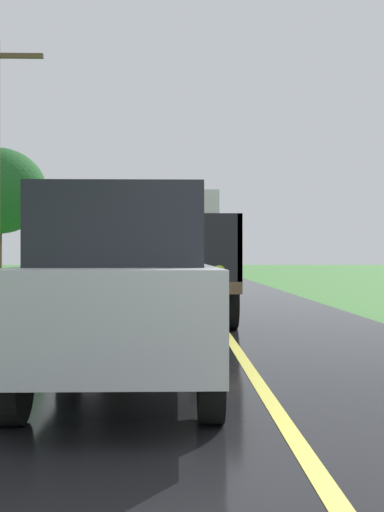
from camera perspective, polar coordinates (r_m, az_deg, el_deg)
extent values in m
plane|color=#47843D|center=(3.88, 12.07, -20.98)|extent=(200.00, 200.00, 0.00)
cube|color=black|center=(3.87, 12.07, -20.42)|extent=(6.40, 120.00, 0.08)
cube|color=#E0D64C|center=(3.85, 12.07, -19.82)|extent=(0.14, 108.00, 0.01)
cube|color=#2D2D30|center=(12.90, -1.84, -3.19)|extent=(0.90, 5.51, 0.24)
cube|color=brown|center=(12.89, -1.84, -2.30)|extent=(2.30, 5.80, 0.20)
cube|color=silver|center=(14.84, -1.79, 2.05)|extent=(2.10, 1.90, 1.90)
cube|color=black|center=(15.81, -1.77, 3.13)|extent=(1.78, 0.02, 0.76)
cube|color=#232328|center=(11.96, -7.20, 0.64)|extent=(0.08, 3.85, 1.10)
cube|color=#232328|center=(11.95, 3.46, 0.64)|extent=(0.08, 3.85, 1.10)
cube|color=#232328|center=(10.02, -1.95, 0.78)|extent=(2.30, 0.08, 1.10)
cube|color=#232328|center=(13.79, -1.82, 0.55)|extent=(2.30, 0.08, 1.10)
cylinder|color=black|center=(14.74, -5.89, -3.18)|extent=(0.28, 1.00, 1.00)
cylinder|color=black|center=(14.73, 2.30, -3.18)|extent=(0.28, 1.00, 1.00)
cylinder|color=black|center=(11.37, -7.21, -4.11)|extent=(0.28, 1.00, 1.00)
cylinder|color=black|center=(11.35, 3.42, -4.12)|extent=(0.28, 1.00, 1.00)
ellipsoid|color=#96C322|center=(12.04, -3.28, 1.79)|extent=(0.55, 0.64, 0.39)
ellipsoid|color=#A8BA2D|center=(13.26, 0.31, 0.50)|extent=(0.53, 0.50, 0.47)
ellipsoid|color=#A2CB1C|center=(10.98, -3.24, -1.10)|extent=(0.48, 0.52, 0.47)
ellipsoid|color=#A0BE26|center=(12.91, 0.30, -0.92)|extent=(0.48, 0.50, 0.39)
ellipsoid|color=#96C729|center=(12.41, -3.65, -1.13)|extent=(0.55, 0.57, 0.45)
ellipsoid|color=#A7CB21|center=(12.71, -2.59, 1.82)|extent=(0.42, 0.40, 0.52)
ellipsoid|color=#A0B832|center=(10.72, -5.73, 0.48)|extent=(0.56, 0.68, 0.47)
ellipsoid|color=#A4CD24|center=(10.32, 2.38, -1.25)|extent=(0.55, 0.68, 0.46)
ellipsoid|color=#A9BF1F|center=(10.35, -3.27, 2.43)|extent=(0.52, 0.47, 0.40)
ellipsoid|color=#AABD34|center=(10.81, -4.58, 0.38)|extent=(0.59, 0.58, 0.42)
ellipsoid|color=#A9B61C|center=(12.32, 1.11, -1.21)|extent=(0.57, 0.52, 0.47)
ellipsoid|color=#ACB832|center=(11.29, -3.81, 0.48)|extent=(0.42, 0.52, 0.37)
cube|color=#B7BABF|center=(6.20, -6.09, -4.58)|extent=(1.70, 4.10, 0.80)
cube|color=black|center=(5.99, -6.25, 2.44)|extent=(1.44, 2.05, 0.70)
cylinder|color=black|center=(7.61, -11.15, -7.49)|extent=(0.20, 0.64, 0.64)
cylinder|color=black|center=(7.51, 0.62, -7.60)|extent=(0.20, 0.64, 0.64)
cylinder|color=black|center=(5.15, -16.01, -11.08)|extent=(0.20, 0.64, 0.64)
cylinder|color=black|center=(5.00, 1.70, -11.42)|extent=(0.20, 0.64, 0.64)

